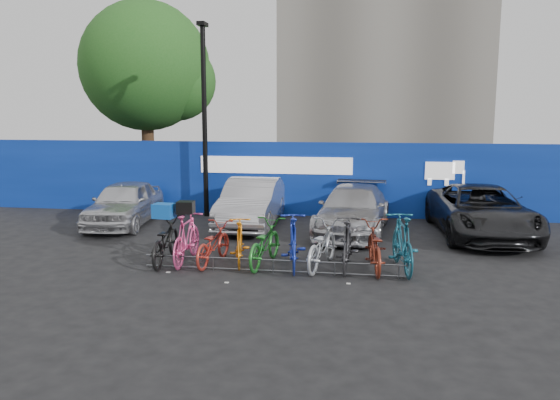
% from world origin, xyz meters
% --- Properties ---
extents(ground, '(100.00, 100.00, 0.00)m').
position_xyz_m(ground, '(0.00, 0.00, 0.00)').
color(ground, black).
rests_on(ground, ground).
extents(hoarding, '(22.00, 0.18, 2.40)m').
position_xyz_m(hoarding, '(0.01, 6.00, 1.20)').
color(hoarding, navy).
rests_on(hoarding, ground).
extents(tree, '(5.40, 5.20, 7.80)m').
position_xyz_m(tree, '(-6.77, 10.06, 5.07)').
color(tree, '#382314').
rests_on(tree, ground).
extents(lamppost, '(0.25, 0.50, 6.11)m').
position_xyz_m(lamppost, '(-3.20, 5.40, 3.27)').
color(lamppost, black).
rests_on(lamppost, ground).
extents(bike_rack, '(5.60, 0.03, 0.30)m').
position_xyz_m(bike_rack, '(-0.00, -0.60, 0.16)').
color(bike_rack, '#595B60').
rests_on(bike_rack, ground).
extents(car_0, '(1.94, 4.05, 1.34)m').
position_xyz_m(car_0, '(-5.20, 3.60, 0.67)').
color(car_0, silver).
rests_on(car_0, ground).
extents(car_1, '(1.55, 4.28, 1.40)m').
position_xyz_m(car_1, '(-1.40, 4.02, 0.70)').
color(car_1, '#A5A5A9').
rests_on(car_1, ground).
extents(car_2, '(2.27, 4.63, 1.30)m').
position_xyz_m(car_2, '(1.58, 3.64, 0.65)').
color(car_2, '#A4A4A9').
rests_on(car_2, ground).
extents(car_3, '(2.56, 5.09, 1.38)m').
position_xyz_m(car_3, '(5.03, 3.68, 0.69)').
color(car_3, black).
rests_on(car_3, ground).
extents(bike_0, '(0.84, 2.00, 1.03)m').
position_xyz_m(bike_0, '(-2.52, -0.18, 0.51)').
color(bike_0, black).
rests_on(bike_0, ground).
extents(bike_1, '(0.57, 1.90, 1.14)m').
position_xyz_m(bike_1, '(-2.04, -0.11, 0.57)').
color(bike_1, '#EF468C').
rests_on(bike_1, ground).
extents(bike_2, '(0.83, 1.81, 0.92)m').
position_xyz_m(bike_2, '(-1.44, -0.10, 0.46)').
color(bike_2, '#B63125').
rests_on(bike_2, ground).
extents(bike_3, '(0.80, 1.75, 1.01)m').
position_xyz_m(bike_3, '(-0.85, -0.01, 0.51)').
color(bike_3, orange).
rests_on(bike_3, ground).
extents(bike_4, '(0.93, 1.97, 1.00)m').
position_xyz_m(bike_4, '(-0.28, -0.04, 0.50)').
color(bike_4, '#227E27').
rests_on(bike_4, ground).
extents(bike_5, '(0.84, 2.01, 1.17)m').
position_xyz_m(bike_5, '(0.37, -0.16, 0.59)').
color(bike_5, '#182CA4').
rests_on(bike_5, ground).
extents(bike_6, '(1.07, 2.03, 1.01)m').
position_xyz_m(bike_6, '(0.98, -0.05, 0.51)').
color(bike_6, '#B6BABF').
rests_on(bike_6, ground).
extents(bike_7, '(0.61, 1.89, 1.12)m').
position_xyz_m(bike_7, '(1.53, -0.07, 0.56)').
color(bike_7, '#28282A').
rests_on(bike_7, ground).
extents(bike_8, '(0.85, 2.01, 1.03)m').
position_xyz_m(bike_8, '(2.11, -0.04, 0.51)').
color(bike_8, maroon).
rests_on(bike_8, ground).
extents(bike_9, '(0.84, 2.11, 1.23)m').
position_xyz_m(bike_9, '(2.69, -0.03, 0.62)').
color(bike_9, '#17576E').
rests_on(bike_9, ground).
extents(cargo_crate, '(0.48, 0.38, 0.32)m').
position_xyz_m(cargo_crate, '(-2.52, -0.18, 1.19)').
color(cargo_crate, '#0F4FB3').
rests_on(cargo_crate, bike_0).
extents(cargo_topcase, '(0.39, 0.35, 0.27)m').
position_xyz_m(cargo_topcase, '(-2.04, -0.11, 1.27)').
color(cargo_topcase, black).
rests_on(cargo_topcase, bike_1).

